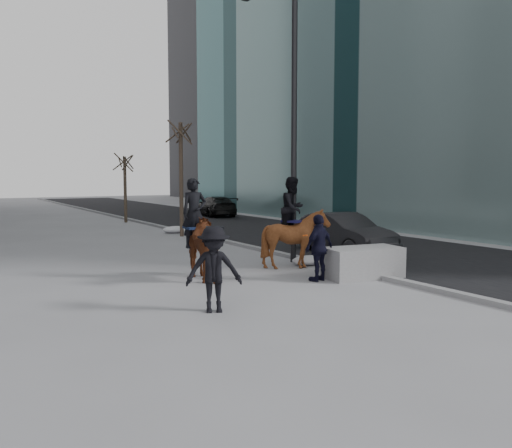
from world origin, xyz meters
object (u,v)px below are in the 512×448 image
planter (363,263)px  mounted_right (295,232)px  mounted_left (197,243)px  car_near (343,233)px

planter → mounted_right: 2.38m
mounted_left → planter: bearing=-26.0°
planter → mounted_left: bearing=154.0°
planter → mounted_left: size_ratio=0.77×
planter → mounted_right: mounted_right is taller
planter → car_near: bearing=56.9°
car_near → mounted_right: mounted_right is taller
mounted_left → mounted_right: 3.29m
car_near → mounted_left: size_ratio=1.61×
mounted_left → mounted_right: bearing=3.7°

